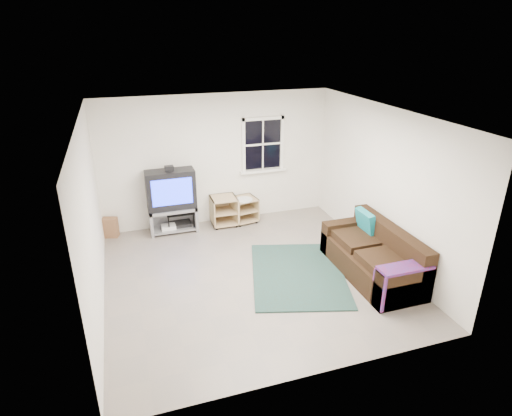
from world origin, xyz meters
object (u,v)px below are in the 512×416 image
object	(u,v)px
tv_unit	(171,196)
av_rack	(179,208)
side_table_left	(224,209)
sofa	(374,257)
side_table_right	(244,208)

from	to	relation	value
tv_unit	av_rack	size ratio (longest dim) A/B	1.28
tv_unit	side_table_left	bearing A→B (deg)	1.18
tv_unit	av_rack	xyz separation A→B (m)	(0.14, 0.04, -0.28)
av_rack	sofa	size ratio (longest dim) A/B	0.54
av_rack	sofa	bearing A→B (deg)	-44.47
av_rack	side_table_left	xyz separation A→B (m)	(0.89, -0.02, -0.14)
av_rack	sofa	xyz separation A→B (m)	(2.72, -2.67, -0.14)
side_table_right	side_table_left	bearing A→B (deg)	179.87
side_table_left	side_table_right	size ratio (longest dim) A/B	1.09
av_rack	side_table_right	world-z (taller)	av_rack
side_table_right	sofa	xyz separation A→B (m)	(1.41, -2.65, 0.01)
side_table_right	sofa	bearing A→B (deg)	-62.04
side_table_left	av_rack	bearing A→B (deg)	178.75
tv_unit	sofa	xyz separation A→B (m)	(2.86, -2.63, -0.42)
tv_unit	side_table_left	xyz separation A→B (m)	(1.02, 0.02, -0.42)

